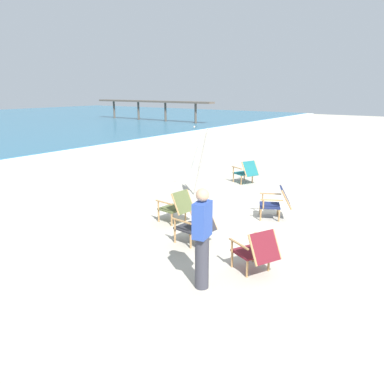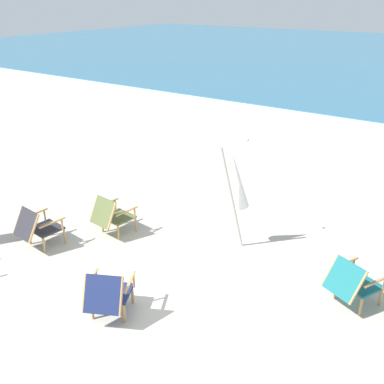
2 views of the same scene
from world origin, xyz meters
The scene contains 10 objects.
ground_plane centered at (0.00, 0.00, 0.00)m, with size 80.00×80.00×0.00m, color #B7AF9E.
surf_band centered at (0.00, 12.14, 0.03)m, with size 80.00×1.10×0.06m, color white.
beach_chair_mid_center centered at (-2.86, -1.25, 0.42)m, with size 0.83×0.92×0.79m.
beach_chair_front_right centered at (-0.01, -0.41, 0.42)m, with size 0.85×0.93×0.79m.
beach_chair_far_center centered at (-2.44, 0.28, 0.42)m, with size 0.65×0.81×0.78m.
beach_chair_front_left centered at (-1.67, 1.37, 0.43)m, with size 0.65×0.79×0.79m.
beach_chair_back_left centered at (2.69, 1.82, 0.42)m, with size 0.84×0.94×0.77m.
umbrella_furled_white centered at (0.50, 2.24, 1.34)m, with size 0.36×0.69×2.05m.
person_near_chairs centered at (-3.80, -0.76, 0.84)m, with size 0.37×0.26×1.63m.
pier_distant centered at (19.49, 20.72, 1.78)m, with size 0.90×13.78×1.99m.
Camera 1 is at (-8.26, -3.73, 3.05)m, focal length 35.00 mm.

